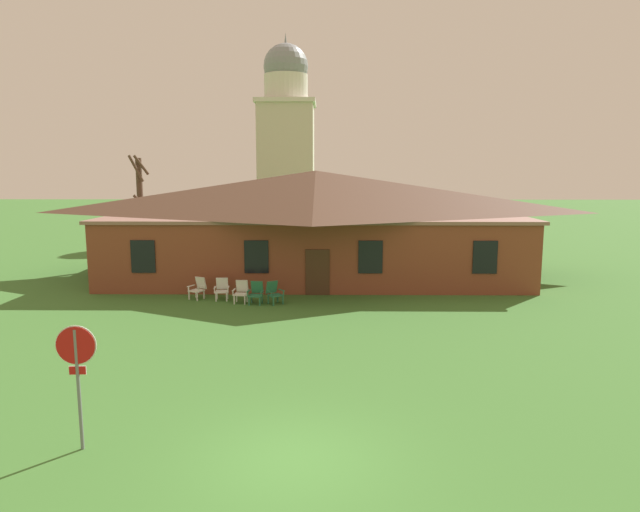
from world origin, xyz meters
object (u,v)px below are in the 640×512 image
stop_sign (77,362)px  lawn_chair_right_end (274,292)px  lawn_chair_middle (256,292)px  lawn_chair_left_end (241,291)px  lawn_chair_by_porch (198,288)px  lawn_chair_near_door (222,288)px

stop_sign → lawn_chair_right_end: (2.71, 12.61, -1.34)m
lawn_chair_right_end → lawn_chair_middle: bearing=-176.2°
lawn_chair_left_end → lawn_chair_by_porch: bearing=161.4°
lawn_chair_near_door → lawn_chair_left_end: same height
stop_sign → lawn_chair_by_porch: stop_sign is taller
stop_sign → lawn_chair_middle: stop_sign is taller
stop_sign → lawn_chair_near_door: stop_sign is taller
stop_sign → lawn_chair_left_end: bearing=84.3°
stop_sign → lawn_chair_middle: size_ratio=2.71×
lawn_chair_by_porch → lawn_chair_left_end: bearing=-18.6°
lawn_chair_by_porch → stop_sign: bearing=-86.9°
lawn_chair_right_end → lawn_chair_left_end: bearing=172.8°
lawn_chair_by_porch → lawn_chair_left_end: (2.01, -0.68, 0.00)m
lawn_chair_near_door → lawn_chair_middle: same height
lawn_chair_by_porch → lawn_chair_middle: 2.83m
lawn_chair_near_door → lawn_chair_left_end: bearing=-29.3°
stop_sign → lawn_chair_left_end: size_ratio=2.71×
lawn_chair_by_porch → lawn_chair_right_end: (3.43, -0.86, 0.00)m
stop_sign → lawn_chair_right_end: size_ratio=2.71×
lawn_chair_left_end → lawn_chair_near_door: bearing=150.7°
lawn_chair_by_porch → lawn_chair_middle: bearing=-18.7°
lawn_chair_by_porch → lawn_chair_right_end: size_ratio=1.00×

